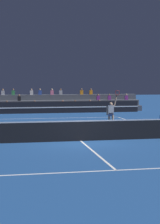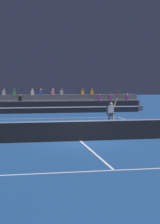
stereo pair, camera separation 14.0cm
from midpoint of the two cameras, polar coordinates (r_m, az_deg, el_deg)
name	(u,v)px [view 1 (the left image)]	position (r m, az deg, el deg)	size (l,w,h in m)	color
ground_plane	(81,141)	(19.27, -0.08, -4.44)	(120.00, 120.00, 0.00)	navy
court_lines	(81,141)	(19.27, -0.08, -4.43)	(11.10, 23.90, 0.01)	white
tennis_net	(81,130)	(19.19, -0.08, -2.84)	(12.00, 0.10, 1.10)	black
sponsor_banner_wall	(47,107)	(35.80, -5.10, 0.70)	(18.00, 0.26, 1.10)	black
bleacher_stand	(45,105)	(38.31, -5.49, 1.12)	(19.59, 2.85, 2.28)	#4C515B
tennis_player	(111,114)	(24.06, 4.59, -0.23)	(0.88, 0.36, 2.50)	tan
tennis_ball	(5,124)	(27.15, -11.44, -1.77)	(0.07, 0.07, 0.07)	#C6DB33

